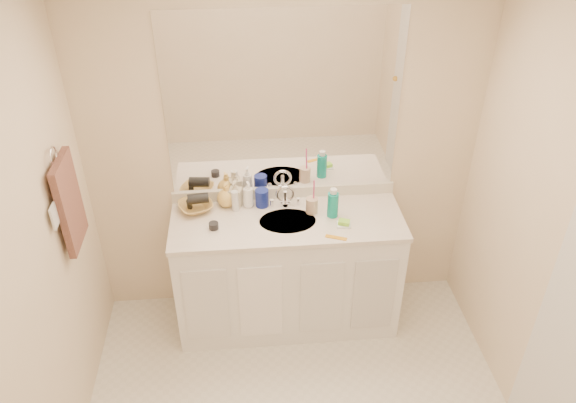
# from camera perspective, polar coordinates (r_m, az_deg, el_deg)

# --- Properties ---
(ceiling) EXTENTS (2.60, 2.60, 0.02)m
(ceiling) POSITION_cam_1_polar(r_m,az_deg,el_deg) (2.05, 2.60, 16.61)
(ceiling) COLOR white
(ceiling) RESTS_ON wall_back
(wall_back) EXTENTS (2.60, 0.02, 2.40)m
(wall_back) POSITION_cam_1_polar(r_m,az_deg,el_deg) (3.71, -0.46, 4.70)
(wall_back) COLOR beige
(wall_back) RESTS_ON floor
(wall_left) EXTENTS (0.02, 2.60, 2.40)m
(wall_left) POSITION_cam_1_polar(r_m,az_deg,el_deg) (2.84, -25.53, -9.73)
(wall_left) COLOR beige
(wall_left) RESTS_ON floor
(wall_right) EXTENTS (0.02, 2.60, 2.40)m
(wall_right) POSITION_cam_1_polar(r_m,az_deg,el_deg) (3.07, 26.94, -6.50)
(wall_right) COLOR beige
(wall_right) RESTS_ON floor
(vanity_cabinet) EXTENTS (1.50, 0.55, 0.85)m
(vanity_cabinet) POSITION_cam_1_polar(r_m,az_deg,el_deg) (3.93, -0.07, -7.19)
(vanity_cabinet) COLOR white
(vanity_cabinet) RESTS_ON floor
(countertop) EXTENTS (1.52, 0.57, 0.03)m
(countertop) POSITION_cam_1_polar(r_m,az_deg,el_deg) (3.66, -0.07, -1.98)
(countertop) COLOR silver
(countertop) RESTS_ON vanity_cabinet
(backsplash) EXTENTS (1.52, 0.03, 0.08)m
(backsplash) POSITION_cam_1_polar(r_m,az_deg,el_deg) (3.84, -0.42, 0.94)
(backsplash) COLOR silver
(backsplash) RESTS_ON countertop
(sink_basin) EXTENTS (0.37, 0.37, 0.02)m
(sink_basin) POSITION_cam_1_polar(r_m,az_deg,el_deg) (3.64, -0.04, -2.12)
(sink_basin) COLOR #B9AFA2
(sink_basin) RESTS_ON countertop
(faucet) EXTENTS (0.02, 0.02, 0.11)m
(faucet) POSITION_cam_1_polar(r_m,az_deg,el_deg) (3.75, -0.29, 0.31)
(faucet) COLOR silver
(faucet) RESTS_ON countertop
(mirror) EXTENTS (1.48, 0.01, 1.20)m
(mirror) POSITION_cam_1_polar(r_m,az_deg,el_deg) (3.55, -0.48, 9.75)
(mirror) COLOR white
(mirror) RESTS_ON wall_back
(blue_mug) EXTENTS (0.11, 0.11, 0.12)m
(blue_mug) POSITION_cam_1_polar(r_m,az_deg,el_deg) (3.75, -2.66, 0.37)
(blue_mug) COLOR navy
(blue_mug) RESTS_ON countertop
(tan_cup) EXTENTS (0.09, 0.09, 0.11)m
(tan_cup) POSITION_cam_1_polar(r_m,az_deg,el_deg) (3.69, 2.44, -0.40)
(tan_cup) COLOR #CCAC90
(tan_cup) RESTS_ON countertop
(toothbrush) EXTENTS (0.02, 0.04, 0.21)m
(toothbrush) POSITION_cam_1_polar(r_m,az_deg,el_deg) (3.64, 2.64, 0.87)
(toothbrush) COLOR #DC3A81
(toothbrush) RESTS_ON tan_cup
(mouthwash_bottle) EXTENTS (0.09, 0.09, 0.17)m
(mouthwash_bottle) POSITION_cam_1_polar(r_m,az_deg,el_deg) (3.65, 4.57, -0.34)
(mouthwash_bottle) COLOR #0C9384
(mouthwash_bottle) RESTS_ON countertop
(soap_dish) EXTENTS (0.10, 0.08, 0.01)m
(soap_dish) POSITION_cam_1_polar(r_m,az_deg,el_deg) (3.61, 5.69, -2.35)
(soap_dish) COLOR white
(soap_dish) RESTS_ON countertop
(green_soap) EXTENTS (0.08, 0.07, 0.03)m
(green_soap) POSITION_cam_1_polar(r_m,az_deg,el_deg) (3.60, 5.71, -2.10)
(green_soap) COLOR #8DE437
(green_soap) RESTS_ON soap_dish
(orange_comb) EXTENTS (0.14, 0.08, 0.01)m
(orange_comb) POSITION_cam_1_polar(r_m,az_deg,el_deg) (3.50, 4.91, -3.67)
(orange_comb) COLOR orange
(orange_comb) RESTS_ON countertop
(dark_jar) EXTENTS (0.07, 0.07, 0.04)m
(dark_jar) POSITION_cam_1_polar(r_m,az_deg,el_deg) (3.59, -7.56, -2.46)
(dark_jar) COLOR black
(dark_jar) RESTS_ON countertop
(extra_white_bottle) EXTENTS (0.06, 0.06, 0.15)m
(extra_white_bottle) POSITION_cam_1_polar(r_m,az_deg,el_deg) (3.71, -5.41, 0.04)
(extra_white_bottle) COLOR silver
(extra_white_bottle) RESTS_ON countertop
(soap_bottle_white) EXTENTS (0.09, 0.09, 0.19)m
(soap_bottle_white) POSITION_cam_1_polar(r_m,az_deg,el_deg) (3.73, -4.07, 0.76)
(soap_bottle_white) COLOR white
(soap_bottle_white) RESTS_ON countertop
(soap_bottle_cream) EXTENTS (0.10, 0.10, 0.18)m
(soap_bottle_cream) POSITION_cam_1_polar(r_m,az_deg,el_deg) (3.76, -5.37, 0.87)
(soap_bottle_cream) COLOR beige
(soap_bottle_cream) RESTS_ON countertop
(soap_bottle_yellow) EXTENTS (0.17, 0.17, 0.17)m
(soap_bottle_yellow) POSITION_cam_1_polar(r_m,az_deg,el_deg) (3.76, -6.26, 0.71)
(soap_bottle_yellow) COLOR #F3C75E
(soap_bottle_yellow) RESTS_ON countertop
(wicker_basket) EXTENTS (0.28, 0.28, 0.05)m
(wicker_basket) POSITION_cam_1_polar(r_m,az_deg,el_deg) (3.77, -9.35, -0.51)
(wicker_basket) COLOR #B48D48
(wicker_basket) RESTS_ON countertop
(hair_dryer) EXTENTS (0.14, 0.08, 0.07)m
(hair_dryer) POSITION_cam_1_polar(r_m,az_deg,el_deg) (3.74, -9.13, 0.30)
(hair_dryer) COLOR black
(hair_dryer) RESTS_ON wicker_basket
(towel_ring) EXTENTS (0.01, 0.11, 0.11)m
(towel_ring) POSITION_cam_1_polar(r_m,az_deg,el_deg) (3.23, -22.73, 4.28)
(towel_ring) COLOR silver
(towel_ring) RESTS_ON wall_left
(hand_towel) EXTENTS (0.04, 0.32, 0.55)m
(hand_towel) POSITION_cam_1_polar(r_m,az_deg,el_deg) (3.37, -21.32, -0.12)
(hand_towel) COLOR #4D2F29
(hand_towel) RESTS_ON towel_ring
(switch_plate) EXTENTS (0.01, 0.08, 0.13)m
(switch_plate) POSITION_cam_1_polar(r_m,az_deg,el_deg) (3.20, -22.65, -1.39)
(switch_plate) COLOR white
(switch_plate) RESTS_ON wall_left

